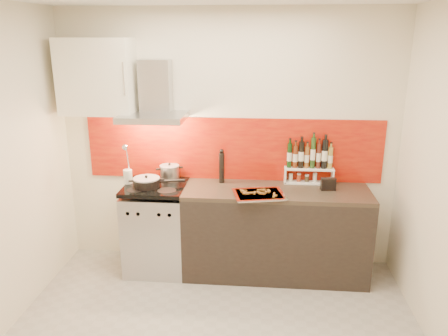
# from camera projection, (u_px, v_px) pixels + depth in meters

# --- Properties ---
(back_wall) EXTENTS (3.40, 0.02, 2.60)m
(back_wall) POSITION_uv_depth(u_px,v_px,m) (228.00, 141.00, 4.43)
(back_wall) COLOR silver
(back_wall) RESTS_ON ground
(backsplash) EXTENTS (3.00, 0.02, 0.64)m
(backsplash) POSITION_uv_depth(u_px,v_px,m) (233.00, 149.00, 4.44)
(backsplash) COLOR #920907
(backsplash) RESTS_ON back_wall
(range_stove) EXTENTS (0.60, 0.60, 0.91)m
(range_stove) POSITION_uv_depth(u_px,v_px,m) (157.00, 228.00, 4.45)
(range_stove) COLOR #B7B7BA
(range_stove) RESTS_ON ground
(counter) EXTENTS (1.80, 0.60, 0.90)m
(counter) POSITION_uv_depth(u_px,v_px,m) (275.00, 232.00, 4.35)
(counter) COLOR black
(counter) RESTS_ON ground
(range_hood) EXTENTS (0.62, 0.50, 0.61)m
(range_hood) POSITION_uv_depth(u_px,v_px,m) (155.00, 99.00, 4.21)
(range_hood) COLOR #B7B7BA
(range_hood) RESTS_ON back_wall
(upper_cabinet) EXTENTS (0.70, 0.35, 0.72)m
(upper_cabinet) POSITION_uv_depth(u_px,v_px,m) (97.00, 77.00, 4.18)
(upper_cabinet) COLOR white
(upper_cabinet) RESTS_ON back_wall
(stock_pot) EXTENTS (0.20, 0.20, 0.17)m
(stock_pot) POSITION_uv_depth(u_px,v_px,m) (170.00, 172.00, 4.47)
(stock_pot) COLOR #B7B7BA
(stock_pot) RESTS_ON range_stove
(saute_pan) EXTENTS (0.50, 0.26, 0.12)m
(saute_pan) POSITION_uv_depth(u_px,v_px,m) (147.00, 182.00, 4.25)
(saute_pan) COLOR black
(saute_pan) RESTS_ON range_stove
(utensil_jar) EXTENTS (0.09, 0.13, 0.43)m
(utensil_jar) POSITION_uv_depth(u_px,v_px,m) (128.00, 172.00, 4.33)
(utensil_jar) COLOR silver
(utensil_jar) RESTS_ON range_stove
(pepper_mill) EXTENTS (0.05, 0.05, 0.35)m
(pepper_mill) POSITION_uv_depth(u_px,v_px,m) (222.00, 166.00, 4.38)
(pepper_mill) COLOR black
(pepper_mill) RESTS_ON counter
(step_shelf) EXTENTS (0.49, 0.13, 0.47)m
(step_shelf) POSITION_uv_depth(u_px,v_px,m) (309.00, 163.00, 4.35)
(step_shelf) COLOR white
(step_shelf) RESTS_ON counter
(caddy_box) EXTENTS (0.15, 0.07, 0.12)m
(caddy_box) POSITION_uv_depth(u_px,v_px,m) (328.00, 184.00, 4.19)
(caddy_box) COLOR black
(caddy_box) RESTS_ON counter
(baking_tray) EXTENTS (0.53, 0.45, 0.03)m
(baking_tray) POSITION_uv_depth(u_px,v_px,m) (259.00, 194.00, 4.05)
(baking_tray) COLOR silver
(baking_tray) RESTS_ON counter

